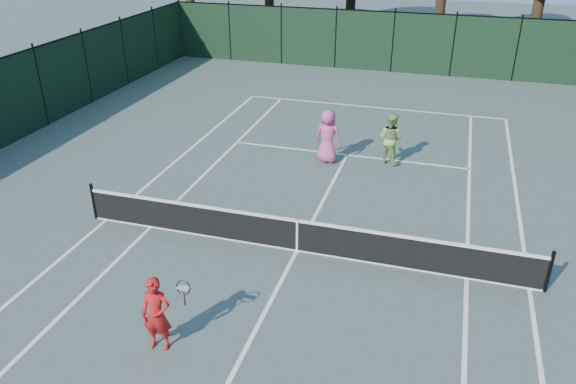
# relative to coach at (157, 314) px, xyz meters

# --- Properties ---
(ground) EXTENTS (90.00, 90.00, 0.00)m
(ground) POSITION_rel_coach_xyz_m (1.63, 4.08, -0.80)
(ground) COLOR #45544A
(ground) RESTS_ON ground
(sideline_doubles_left) EXTENTS (0.10, 23.77, 0.01)m
(sideline_doubles_left) POSITION_rel_coach_xyz_m (-3.86, 4.08, -0.80)
(sideline_doubles_left) COLOR white
(sideline_doubles_left) RESTS_ON ground
(sideline_doubles_right) EXTENTS (0.10, 23.77, 0.01)m
(sideline_doubles_right) POSITION_rel_coach_xyz_m (7.11, 4.08, -0.80)
(sideline_doubles_right) COLOR white
(sideline_doubles_right) RESTS_ON ground
(sideline_singles_left) EXTENTS (0.10, 23.77, 0.01)m
(sideline_singles_left) POSITION_rel_coach_xyz_m (-2.49, 4.08, -0.80)
(sideline_singles_left) COLOR white
(sideline_singles_left) RESTS_ON ground
(sideline_singles_right) EXTENTS (0.10, 23.77, 0.01)m
(sideline_singles_right) POSITION_rel_coach_xyz_m (5.74, 4.08, -0.80)
(sideline_singles_right) COLOR white
(sideline_singles_right) RESTS_ON ground
(baseline_far) EXTENTS (10.97, 0.10, 0.01)m
(baseline_far) POSITION_rel_coach_xyz_m (1.63, 15.96, -0.80)
(baseline_far) COLOR white
(baseline_far) RESTS_ON ground
(service_line_far) EXTENTS (8.23, 0.10, 0.01)m
(service_line_far) POSITION_rel_coach_xyz_m (1.63, 10.48, -0.80)
(service_line_far) COLOR white
(service_line_far) RESTS_ON ground
(center_service_line) EXTENTS (0.10, 12.80, 0.01)m
(center_service_line) POSITION_rel_coach_xyz_m (1.63, 4.08, -0.80)
(center_service_line) COLOR white
(center_service_line) RESTS_ON ground
(tennis_net) EXTENTS (11.69, 0.09, 1.06)m
(tennis_net) POSITION_rel_coach_xyz_m (1.63, 4.08, -0.32)
(tennis_net) COLOR black
(tennis_net) RESTS_ON ground
(fence_far) EXTENTS (24.00, 0.05, 3.00)m
(fence_far) POSITION_rel_coach_xyz_m (1.63, 22.08, 0.70)
(fence_far) COLOR black
(fence_far) RESTS_ON ground
(coach) EXTENTS (0.86, 0.69, 1.60)m
(coach) POSITION_rel_coach_xyz_m (0.00, 0.00, 0.00)
(coach) COLOR red
(coach) RESTS_ON ground
(player_pink) EXTENTS (0.99, 0.75, 1.82)m
(player_pink) POSITION_rel_coach_xyz_m (1.08, 9.74, 0.11)
(player_pink) COLOR #D84C88
(player_pink) RESTS_ON ground
(player_green) EXTENTS (1.04, 0.94, 1.73)m
(player_green) POSITION_rel_coach_xyz_m (3.10, 10.26, 0.07)
(player_green) COLOR #94B65B
(player_green) RESTS_ON ground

